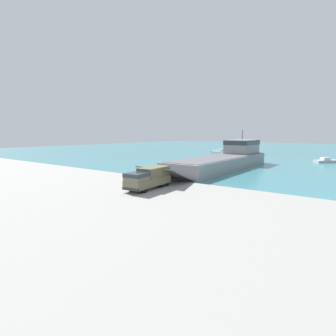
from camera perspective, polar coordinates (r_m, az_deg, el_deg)
name	(u,v)px	position (r m, az deg, el deg)	size (l,w,h in m)	color
ground_plane	(156,184)	(38.57, -2.56, -3.54)	(240.00, 240.00, 0.00)	gray
water_surface	(291,150)	(126.34, 25.26, 3.49)	(240.00, 180.00, 0.01)	teal
landing_craft	(227,158)	(58.72, 12.66, 2.15)	(8.29, 39.18, 8.22)	gray
military_truck	(148,178)	(35.34, -4.31, -2.10)	(3.02, 7.72, 2.81)	#6B664C
soldier_on_ramp	(134,179)	(37.54, -7.44, -2.38)	(0.50, 0.38, 1.70)	#566042
moored_boat_b	(326,161)	(78.06, 31.23, 1.35)	(5.93, 5.92, 1.36)	#B7BABF
moored_boat_c	(219,152)	(97.85, 11.14, 3.43)	(7.87, 5.07, 1.77)	#B7BABF
mooring_bollard	(144,175)	(44.85, -5.22, -1.48)	(0.28, 0.28, 0.72)	#333338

